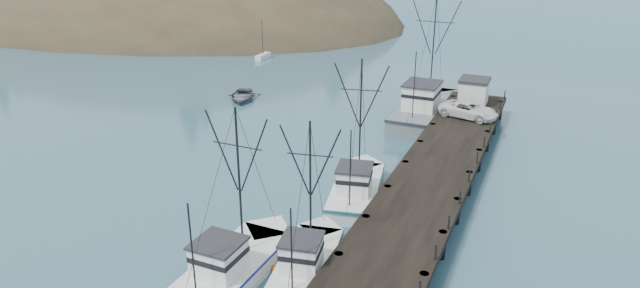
# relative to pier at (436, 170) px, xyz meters

# --- Properties ---
(ground) EXTENTS (400.00, 400.00, 0.00)m
(ground) POSITION_rel_pier_xyz_m (-14.00, -16.00, -1.69)
(ground) COLOR #30556B
(ground) RESTS_ON ground
(pier) EXTENTS (6.00, 44.00, 2.00)m
(pier) POSITION_rel_pier_xyz_m (0.00, 0.00, 0.00)
(pier) COLOR black
(pier) RESTS_ON ground
(headland) EXTENTS (134.80, 78.00, 51.00)m
(headland) POSITION_rel_pier_xyz_m (-88.95, 62.61, -6.24)
(headland) COLOR #382D1E
(headland) RESTS_ON ground
(moored_sailboats) EXTENTS (19.66, 14.86, 6.35)m
(moored_sailboats) POSITION_rel_pier_xyz_m (-46.81, 43.21, -1.36)
(moored_sailboats) COLOR white
(moored_sailboats) RESTS_ON ground
(trawler_near) EXTENTS (4.61, 9.85, 10.12)m
(trawler_near) POSITION_rel_pier_xyz_m (-4.70, -14.94, -0.87)
(trawler_near) COLOR white
(trawler_near) RESTS_ON ground
(trawler_mid) EXTENTS (4.00, 11.09, 11.04)m
(trawler_mid) POSITION_rel_pier_xyz_m (-8.68, -16.95, -0.87)
(trawler_mid) COLOR white
(trawler_mid) RESTS_ON ground
(trawler_far) EXTENTS (5.37, 11.07, 11.29)m
(trawler_far) POSITION_rel_pier_xyz_m (-5.42, -3.88, -0.87)
(trawler_far) COLOR white
(trawler_far) RESTS_ON ground
(work_vessel) EXTENTS (4.93, 16.20, 13.51)m
(work_vessel) POSITION_rel_pier_xyz_m (-4.95, 17.08, -0.46)
(work_vessel) COLOR slate
(work_vessel) RESTS_ON ground
(pier_shed) EXTENTS (3.00, 3.20, 2.80)m
(pier_shed) POSITION_rel_pier_xyz_m (-0.11, 18.00, 1.73)
(pier_shed) COLOR silver
(pier_shed) RESTS_ON pier
(pickup_truck) EXTENTS (6.20, 3.85, 1.60)m
(pickup_truck) POSITION_rel_pier_xyz_m (0.23, 13.25, 1.11)
(pickup_truck) COLOR silver
(pickup_truck) RESTS_ON pier
(motorboat) EXTENTS (6.13, 7.01, 1.21)m
(motorboat) POSITION_rel_pier_xyz_m (-27.06, 15.09, -1.69)
(motorboat) COLOR #51555A
(motorboat) RESTS_ON ground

